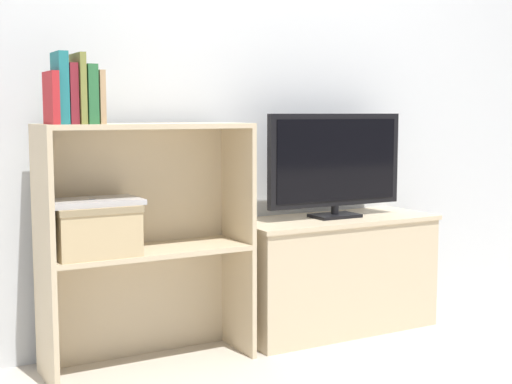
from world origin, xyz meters
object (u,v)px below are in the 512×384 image
Objects in this scene: book_forest at (88,94)px; tv at (336,162)px; storage_basket_left at (93,227)px; tv_stand at (334,273)px; book_olive at (78,89)px; book_teal at (60,88)px; book_tan at (98,97)px; laptop at (92,202)px; book_crimson at (51,98)px; book_maroon at (70,94)px.

tv is at bearing 4.12° from book_forest.
storage_basket_left is at bearing 66.81° from book_forest.
book_olive reaches higher than tv_stand.
book_tan is (0.14, -0.00, -0.03)m from book_teal.
storage_basket_left is (-1.16, -0.05, 0.32)m from tv_stand.
laptop is (0.01, 0.03, -0.40)m from book_forest.
laptop is (-1.16, -0.05, 0.41)m from tv_stand.
book_teal reaches higher than book_olive.
storage_basket_left is (0.15, 0.03, -0.49)m from book_crimson.
book_olive is 1.30× the size of book_tan.
tv_stand is 4.39× the size of book_maroon.
book_tan reaches higher than tv_stand.
tv_stand is at bearing 90.00° from tv.
book_forest is at bearing -113.19° from laptop.
tv is 1.28m from book_maroon.
laptop is (0.00, 0.00, 0.10)m from storage_basket_left.
book_maroon reaches higher than book_tan.
book_olive is 0.08m from book_tan.
tv_stand is 3.71× the size of book_teal.
book_maroon is at bearing 180.00° from book_olive.
book_maroon is at bearing -176.03° from tv_stand.
book_teal is 0.07m from book_olive.
laptop is at bearing 22.54° from book_maroon.
book_maroon is 0.51m from storage_basket_left.
tv is 3.61× the size of book_tan.
book_teal is 0.73× the size of laptop.
book_maroon is (-1.24, -0.08, 0.30)m from tv.
book_teal is 1.01× the size of book_olive.
book_tan is (0.10, 0.00, -0.01)m from book_maroon.
book_tan is at bearing -0.00° from book_teal.
tv_stand is at bearing 3.76° from book_crimson.
laptop is at bearing 0.00° from storage_basket_left.
book_crimson reaches higher than tv.
book_olive is 0.04m from book_forest.
storage_basket_left is 0.89× the size of laptop.
book_maroon is at bearing -157.46° from laptop.
laptop is (0.15, 0.03, -0.39)m from book_crimson.
book_forest reaches higher than storage_basket_left.
book_tan is at bearing -57.14° from storage_basket_left.
book_olive is (-1.21, -0.09, 0.84)m from tv_stand.
book_olive is at bearing 0.00° from book_crimson.
book_maroon reaches higher than tv.
book_tan is at bearing 0.00° from book_olive.
book_olive reaches higher than book_tan.
book_forest is (0.04, 0.00, -0.02)m from book_olive.
laptop is at bearing 12.71° from book_crimson.
book_olive reaches higher than book_forest.
book_olive is 0.43m from laptop.
laptop is at bearing 122.86° from book_tan.
book_maroon is at bearing 180.00° from book_tan.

